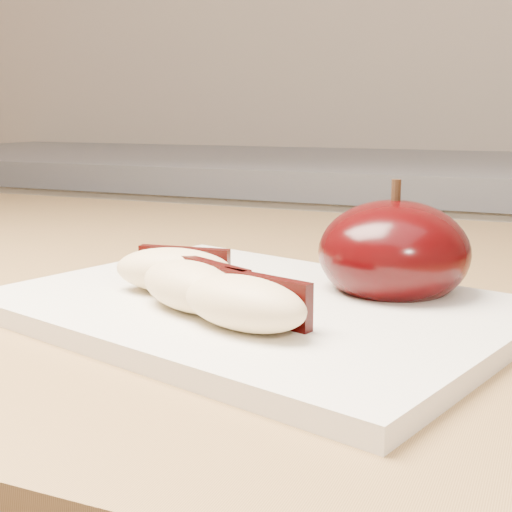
% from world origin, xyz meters
% --- Properties ---
extents(back_cabinet, '(2.40, 0.62, 0.94)m').
position_xyz_m(back_cabinet, '(0.00, 1.20, 0.47)').
color(back_cabinet, silver).
rests_on(back_cabinet, ground).
extents(cutting_board, '(0.33, 0.28, 0.01)m').
position_xyz_m(cutting_board, '(-0.09, 0.38, 0.91)').
color(cutting_board, silver).
rests_on(cutting_board, island_counter).
extents(apple_half, '(0.10, 0.10, 0.08)m').
position_xyz_m(apple_half, '(-0.02, 0.44, 0.93)').
color(apple_half, black).
rests_on(apple_half, cutting_board).
extents(apple_wedge_a, '(0.08, 0.04, 0.03)m').
position_xyz_m(apple_wedge_a, '(-0.14, 0.38, 0.92)').
color(apple_wedge_a, beige).
rests_on(apple_wedge_a, cutting_board).
extents(apple_wedge_b, '(0.08, 0.06, 0.03)m').
position_xyz_m(apple_wedge_b, '(-0.11, 0.35, 0.92)').
color(apple_wedge_b, beige).
rests_on(apple_wedge_b, cutting_board).
extents(apple_wedge_c, '(0.08, 0.05, 0.03)m').
position_xyz_m(apple_wedge_c, '(-0.07, 0.33, 0.92)').
color(apple_wedge_c, beige).
rests_on(apple_wedge_c, cutting_board).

